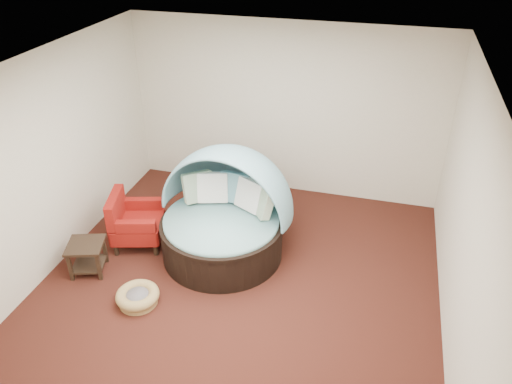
% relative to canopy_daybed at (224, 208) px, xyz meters
% --- Properties ---
extents(floor, '(5.00, 5.00, 0.00)m').
position_rel_canopy_daybed_xyz_m(floor, '(0.39, -0.56, -0.71)').
color(floor, '#411B12').
rests_on(floor, ground).
extents(wall_back, '(5.00, 0.00, 5.00)m').
position_rel_canopy_daybed_xyz_m(wall_back, '(0.39, 1.94, 0.69)').
color(wall_back, beige).
rests_on(wall_back, floor).
extents(wall_front, '(5.00, 0.00, 5.00)m').
position_rel_canopy_daybed_xyz_m(wall_front, '(0.39, -3.06, 0.69)').
color(wall_front, beige).
rests_on(wall_front, floor).
extents(wall_left, '(0.00, 5.00, 5.00)m').
position_rel_canopy_daybed_xyz_m(wall_left, '(-2.11, -0.56, 0.69)').
color(wall_left, beige).
rests_on(wall_left, floor).
extents(wall_right, '(0.00, 5.00, 5.00)m').
position_rel_canopy_daybed_xyz_m(wall_right, '(2.89, -0.56, 0.69)').
color(wall_right, beige).
rests_on(wall_right, floor).
extents(ceiling, '(5.00, 5.00, 0.00)m').
position_rel_canopy_daybed_xyz_m(ceiling, '(0.39, -0.56, 2.09)').
color(ceiling, white).
rests_on(ceiling, wall_back).
extents(canopy_daybed, '(1.90, 1.82, 1.53)m').
position_rel_canopy_daybed_xyz_m(canopy_daybed, '(0.00, 0.00, 0.00)').
color(canopy_daybed, black).
rests_on(canopy_daybed, floor).
extents(pet_basket, '(0.61, 0.61, 0.19)m').
position_rel_canopy_daybed_xyz_m(pet_basket, '(-0.70, -1.30, -0.61)').
color(pet_basket, '#9A7B46').
rests_on(pet_basket, floor).
extents(red_armchair, '(0.85, 0.85, 0.80)m').
position_rel_canopy_daybed_xyz_m(red_armchair, '(-1.30, -0.18, -0.34)').
color(red_armchair, black).
rests_on(red_armchair, floor).
extents(side_table, '(0.58, 0.58, 0.44)m').
position_rel_canopy_daybed_xyz_m(side_table, '(-1.61, -0.91, -0.43)').
color(side_table, black).
rests_on(side_table, floor).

